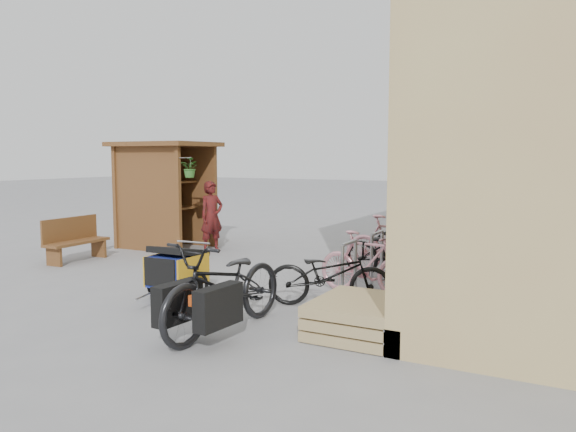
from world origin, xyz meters
The scene contains 17 objects.
ground centered at (0.00, 0.00, 0.00)m, with size 80.00×80.00×0.00m, color gray.
kiosk centered at (-3.28, 2.47, 1.55)m, with size 2.49×1.65×2.40m.
bike_rack centered at (2.30, 2.40, 0.52)m, with size 0.05×5.35×0.86m.
pallet_stack centered at (3.00, -1.40, 0.21)m, with size 1.00×1.20×0.40m.
bench centered at (-3.67, 0.30, 0.45)m, with size 0.47×1.40×0.87m.
shopping_carts centered at (3.00, 6.97, 0.63)m, with size 0.61×2.04×1.09m.
child_trailer centered at (0.03, -1.07, 0.45)m, with size 0.83×1.39×0.82m.
cargo_bike centered at (1.59, -2.10, 0.55)m, with size 0.90×2.18×1.12m.
person_kiosk centered at (-1.94, 2.53, 0.77)m, with size 0.56×0.37×1.54m, color maroon.
bike_0 centered at (2.19, -0.44, 0.45)m, with size 0.60×1.71×0.90m, color black.
bike_1 centered at (2.41, 0.43, 0.48)m, with size 0.45×1.59×0.96m, color pink.
bike_2 centered at (2.49, 1.53, 0.49)m, with size 0.65×1.86×0.98m, color black.
bike_3 centered at (2.29, 2.08, 0.52)m, with size 0.49×1.74×1.05m, color pink.
bike_4 centered at (2.48, 2.97, 0.48)m, with size 0.64×1.83×0.96m, color black.
bike_5 centered at (2.26, 3.20, 0.45)m, with size 0.43×1.51×0.91m, color pink.
bike_6 centered at (2.49, 3.90, 0.48)m, with size 0.63×1.81×0.95m, color pink.
bike_7 centered at (2.29, 4.53, 0.49)m, with size 0.46×1.65×0.99m, color black.
Camera 1 is at (5.27, -7.42, 2.06)m, focal length 35.00 mm.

